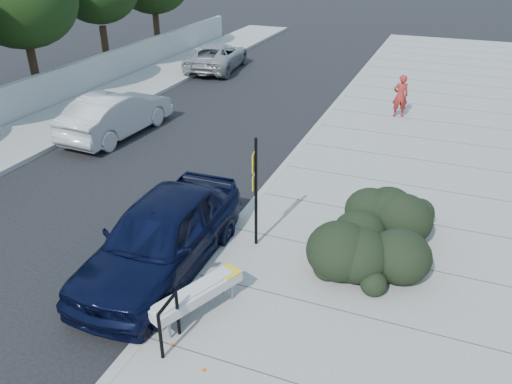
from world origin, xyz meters
TOP-DOWN VIEW (x-y plane):
  - ground at (0.00, 0.00)m, footprint 120.00×120.00m
  - sidewalk_near at (5.60, 5.00)m, footprint 11.20×50.00m
  - sidewalk_far at (-9.50, 5.00)m, footprint 3.00×50.00m
  - curb_near at (0.00, 5.00)m, footprint 0.22×50.00m
  - curb_far at (-8.00, 5.00)m, footprint 0.22×50.00m
  - tree_far_d at (-12.50, 9.00)m, footprint 4.60×4.60m
  - bench at (0.67, -1.10)m, footprint 1.17×1.97m
  - bike_rack at (0.60, -2.00)m, footprint 0.08×0.67m
  - sign_post at (0.78, 1.57)m, footprint 0.12×0.30m
  - hedge at (3.48, 2.50)m, footprint 3.11×4.04m
  - sedan_navy at (-0.80, 0.09)m, footprint 2.11×5.07m
  - wagon_silver at (-6.66, 6.67)m, footprint 1.91×4.87m
  - suv_silver at (-7.50, 16.82)m, footprint 3.00×5.34m
  - pedestrian at (2.67, 12.11)m, footprint 0.71×0.58m

SIDE VIEW (x-z plane):
  - ground at x=0.00m, z-range 0.00..0.00m
  - sidewalk_near at x=5.60m, z-range 0.00..0.15m
  - sidewalk_far at x=-9.50m, z-range 0.00..0.15m
  - curb_near at x=0.00m, z-range 0.00..0.17m
  - curb_far at x=-8.00m, z-range 0.00..0.17m
  - bench at x=0.67m, z-range 0.32..0.92m
  - suv_silver at x=-7.50m, z-range 0.00..1.41m
  - bike_rack at x=0.60m, z-range 0.25..1.22m
  - wagon_silver at x=-6.66m, z-range 0.00..1.58m
  - hedge at x=3.48m, z-range 0.15..1.51m
  - sedan_navy at x=-0.80m, z-range 0.00..1.72m
  - pedestrian at x=2.67m, z-range 0.15..1.81m
  - sign_post at x=0.78m, z-range 0.33..2.98m
  - tree_far_d at x=-12.50m, z-range 1.11..7.27m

